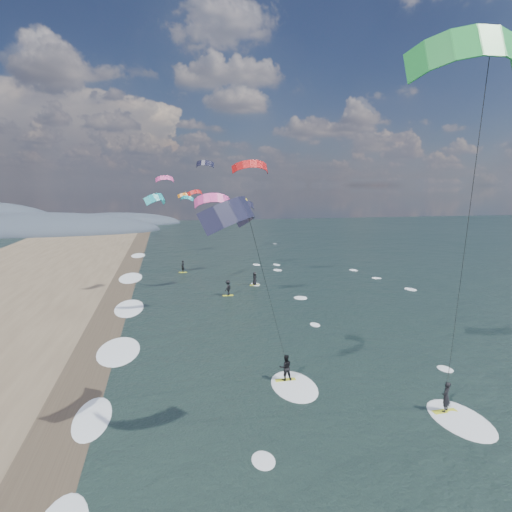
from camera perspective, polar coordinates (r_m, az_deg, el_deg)
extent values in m
plane|color=black|center=(20.29, 10.97, -25.66)|extent=(260.00, 260.00, 0.00)
cube|color=#382D23|center=(28.22, -22.36, -15.61)|extent=(3.00, 240.00, 0.00)
ellipsoid|color=#3D4756|center=(120.45, -28.01, 2.77)|extent=(64.00, 24.00, 10.00)
ellipsoid|color=#3D4756|center=(136.54, -18.43, 4.04)|extent=(40.00, 18.00, 7.00)
cube|color=#C9D225|center=(25.52, 23.88, -18.43)|extent=(1.30, 0.39, 0.06)
imported|color=black|center=(25.15, 24.01, -16.75)|extent=(0.70, 0.66, 1.61)
ellipsoid|color=white|center=(25.14, 25.58, -19.07)|extent=(2.60, 4.20, 0.12)
cylinder|color=black|center=(19.38, 25.92, -0.41)|extent=(0.02, 0.02, 16.32)
cube|color=#C9D225|center=(26.83, 3.94, -16.18)|extent=(1.24, 0.38, 0.06)
imported|color=black|center=(26.49, 3.96, -14.58)|extent=(0.78, 0.62, 1.58)
ellipsoid|color=white|center=(26.23, 5.10, -16.89)|extent=(2.60, 4.20, 0.12)
cylinder|color=black|center=(21.59, 1.83, -5.61)|extent=(0.02, 0.02, 11.71)
cube|color=#C9D225|center=(45.81, -3.76, -5.26)|extent=(1.10, 0.35, 0.05)
imported|color=black|center=(45.61, -3.77, -4.24)|extent=(1.11, 1.21, 1.63)
cube|color=#C9D225|center=(50.47, -0.19, -3.87)|extent=(1.10, 0.35, 0.05)
imported|color=black|center=(50.30, -0.19, -3.00)|extent=(0.61, 0.81, 1.50)
cube|color=#C9D225|center=(58.53, -9.71, -2.15)|extent=(1.10, 0.35, 0.05)
imported|color=black|center=(58.38, -9.73, -1.37)|extent=(0.60, 0.68, 1.58)
ellipsoid|color=white|center=(24.49, -21.16, -19.55)|extent=(2.40, 5.40, 0.11)
ellipsoid|color=white|center=(32.60, -18.67, -11.97)|extent=(2.40, 5.40, 0.11)
ellipsoid|color=white|center=(42.99, -17.03, -6.69)|extent=(2.40, 5.40, 0.11)
ellipsoid|color=white|center=(56.55, -15.85, -2.81)|extent=(2.40, 5.40, 0.11)
ellipsoid|color=white|center=(74.22, -14.98, 0.08)|extent=(2.40, 5.40, 0.11)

